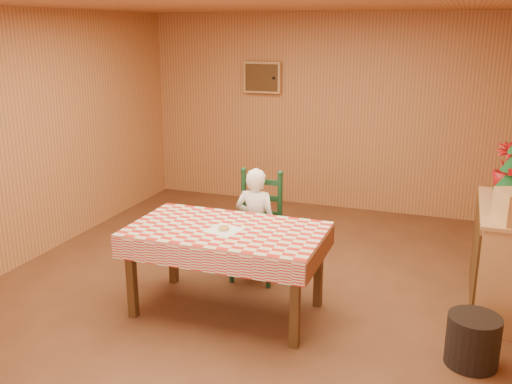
% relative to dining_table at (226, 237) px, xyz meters
% --- Properties ---
extents(ground, '(6.00, 6.00, 0.00)m').
position_rel_dining_table_xyz_m(ground, '(0.07, 0.34, -0.69)').
color(ground, brown).
rests_on(ground, ground).
extents(cabin_walls, '(5.10, 6.05, 2.65)m').
position_rel_dining_table_xyz_m(cabin_walls, '(0.07, 0.87, 1.14)').
color(cabin_walls, '#BA7743').
rests_on(cabin_walls, ground).
extents(dining_table, '(1.66, 0.96, 0.77)m').
position_rel_dining_table_xyz_m(dining_table, '(0.00, 0.00, 0.00)').
color(dining_table, '#4B2E14').
rests_on(dining_table, ground).
extents(ladder_chair, '(0.44, 0.40, 1.08)m').
position_rel_dining_table_xyz_m(ladder_chair, '(-0.00, 0.79, -0.18)').
color(ladder_chair, black).
rests_on(ladder_chair, ground).
extents(seated_child, '(0.41, 0.27, 1.12)m').
position_rel_dining_table_xyz_m(seated_child, '(0.00, 0.73, -0.13)').
color(seated_child, white).
rests_on(seated_child, ground).
extents(napkin, '(0.31, 0.31, 0.00)m').
position_rel_dining_table_xyz_m(napkin, '(0.00, -0.05, 0.08)').
color(napkin, white).
rests_on(napkin, dining_table).
extents(donut, '(0.12, 0.12, 0.03)m').
position_rel_dining_table_xyz_m(donut, '(0.00, -0.05, 0.10)').
color(donut, gold).
rests_on(donut, napkin).
extents(shelf_unit, '(0.54, 1.24, 0.93)m').
position_rel_dining_table_xyz_m(shelf_unit, '(2.26, 0.90, -0.22)').
color(shelf_unit, tan).
rests_on(shelf_unit, ground).
extents(flower_arrangement, '(0.32, 0.32, 0.45)m').
position_rel_dining_table_xyz_m(flower_arrangement, '(2.22, 1.45, 0.47)').
color(flower_arrangement, maroon).
rests_on(flower_arrangement, shelf_unit).
extents(storage_bin, '(0.49, 0.49, 0.39)m').
position_rel_dining_table_xyz_m(storage_bin, '(2.01, -0.15, -0.49)').
color(storage_bin, black).
rests_on(storage_bin, ground).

